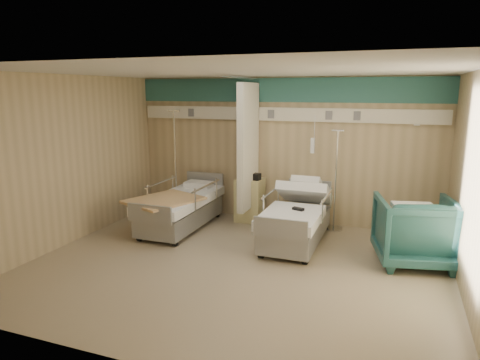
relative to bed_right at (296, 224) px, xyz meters
name	(u,v)px	position (x,y,z in m)	size (l,w,h in m)	color
ground	(236,266)	(-0.60, -1.30, -0.32)	(6.00, 5.00, 0.00)	gray
room_walls	(240,138)	(-0.63, -1.05, 1.55)	(6.04, 5.04, 2.82)	tan
bed_right	(296,224)	(0.00, 0.00, 0.00)	(1.00, 2.16, 0.63)	white
bed_left	(181,212)	(-2.20, 0.00, 0.00)	(1.00, 2.16, 0.63)	white
bedside_cabinet	(250,200)	(-1.15, 0.90, 0.11)	(0.50, 0.48, 0.85)	#CCC17F
visitor_armchair	(415,231)	(1.85, -0.27, 0.19)	(1.08, 1.12, 1.01)	#1E4D4C
waffle_blanket	(416,196)	(1.82, -0.31, 0.73)	(0.58, 0.51, 0.07)	white
iv_stand_right	(334,210)	(0.50, 0.91, 0.07)	(0.33, 0.33, 1.86)	silver
iv_stand_left	(176,193)	(-2.74, 0.80, 0.13)	(0.39, 0.39, 2.17)	silver
call_remote	(298,209)	(0.07, -0.21, 0.34)	(0.19, 0.08, 0.04)	black
tan_blanket	(164,200)	(-2.28, -0.46, 0.34)	(0.96, 1.20, 0.04)	tan
toiletry_bag	(254,177)	(-1.04, 0.83, 0.60)	(0.24, 0.15, 0.13)	black
white_cup	(245,174)	(-1.30, 1.03, 0.59)	(0.08, 0.08, 0.11)	white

